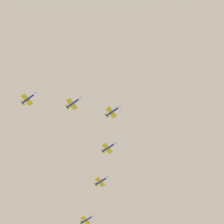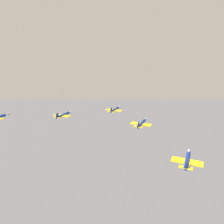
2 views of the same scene
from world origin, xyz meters
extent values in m
cylinder|color=navy|center=(-8.24, 19.63, 184.08)|extent=(4.79, 7.97, 1.03)
cone|color=#9EA3AD|center=(-5.87, 24.21, 184.08)|extent=(1.73, 2.12, 0.98)
cube|color=yellow|center=(-8.45, 19.21, 184.03)|extent=(8.04, 6.11, 0.17)
cube|color=yellow|center=(-9.93, 16.35, 184.08)|extent=(3.44, 2.63, 0.17)
cube|color=navy|center=(-9.90, 16.42, 184.93)|extent=(0.82, 1.40, 1.69)
cylinder|color=navy|center=(-30.73, 13.81, 183.57)|extent=(4.79, 7.97, 1.03)
cone|color=#9EA3AD|center=(-28.36, 18.39, 183.57)|extent=(1.73, 2.12, 0.98)
cube|color=yellow|center=(-30.95, 13.39, 183.52)|extent=(8.04, 6.11, 0.17)
cube|color=yellow|center=(-32.43, 10.52, 183.57)|extent=(3.44, 2.63, 0.17)
cube|color=navy|center=(-32.39, 10.59, 184.41)|extent=(0.82, 1.40, 1.69)
cylinder|color=navy|center=(0.01, -2.09, 184.60)|extent=(4.79, 7.97, 1.03)
cone|color=#9EA3AD|center=(2.38, 2.49, 184.60)|extent=(1.73, 2.12, 0.98)
cube|color=yellow|center=(-0.21, -2.51, 184.55)|extent=(8.04, 6.11, 0.17)
cube|color=yellow|center=(-1.69, -5.38, 184.60)|extent=(3.44, 2.63, 0.17)
cube|color=navy|center=(-1.66, -5.31, 185.44)|extent=(0.82, 1.40, 1.69)
cylinder|color=navy|center=(-54.52, 5.48, 185.27)|extent=(4.79, 7.97, 1.03)
cone|color=#9EA3AD|center=(-52.15, 10.06, 185.27)|extent=(1.73, 2.12, 0.98)
cube|color=yellow|center=(-54.74, 5.06, 185.22)|extent=(8.04, 6.11, 0.17)
cube|color=yellow|center=(-56.22, 2.19, 185.27)|extent=(3.44, 2.63, 0.17)
cube|color=navy|center=(-56.18, 2.26, 186.11)|extent=(0.82, 1.40, 1.69)
cylinder|color=navy|center=(6.95, -26.33, 182.90)|extent=(4.79, 7.97, 1.03)
cone|color=#9EA3AD|center=(9.32, -21.74, 182.90)|extent=(1.73, 2.12, 0.98)
cube|color=yellow|center=(6.74, -26.74, 182.85)|extent=(8.04, 6.11, 0.17)
cube|color=yellow|center=(5.26, -29.61, 182.90)|extent=(3.44, 2.63, 0.17)
cube|color=navy|center=(5.29, -29.54, 183.74)|extent=(0.82, 1.40, 1.69)
cylinder|color=navy|center=(-81.26, -8.56, 183.35)|extent=(4.79, 7.97, 1.03)
cone|color=#9EA3AD|center=(-78.89, -3.98, 183.35)|extent=(1.73, 2.12, 0.98)
cube|color=yellow|center=(-81.48, -8.98, 183.31)|extent=(8.04, 6.11, 0.17)
cube|color=yellow|center=(-82.96, -11.84, 183.35)|extent=(3.44, 2.63, 0.17)
cube|color=navy|center=(-82.93, -11.78, 184.20)|extent=(0.82, 1.40, 1.69)
camera|label=1|loc=(62.37, 30.17, 3.35)|focal=54.03mm
camera|label=2|loc=(-14.28, -71.71, 208.29)|focal=33.16mm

